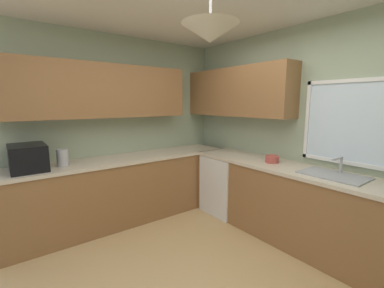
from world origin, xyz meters
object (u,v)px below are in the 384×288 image
Objects in this scene: microwave at (28,158)px; kettle at (63,158)px; bowl at (272,159)px; sink_assembly at (333,175)px; dishwasher at (227,184)px.

kettle is (0.02, 0.34, -0.04)m from microwave.
sink_assembly is at bearing 0.48° from bowl.
sink_assembly is (2.16, 2.50, -0.13)m from microwave.
microwave is at bearing -119.51° from bowl.
kettle is at bearing -122.93° from bowl.
dishwasher is 1.78× the size of microwave.
bowl is (0.75, 0.03, 0.52)m from dishwasher.
dishwasher is 1.58m from sink_assembly.
microwave is 3.31m from sink_assembly.
dishwasher is 2.62m from microwave.
kettle is 2.56m from bowl.
bowl is (1.41, 2.49, -0.10)m from microwave.
sink_assembly is (1.50, 0.04, 0.48)m from dishwasher.
dishwasher is at bearing -178.62° from sink_assembly.
dishwasher is 1.38× the size of sink_assembly.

